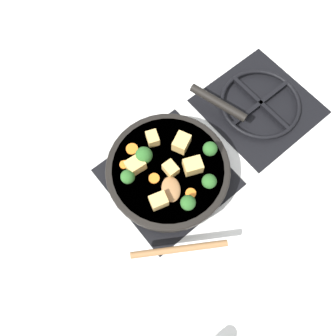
# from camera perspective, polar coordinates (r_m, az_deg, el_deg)

# --- Properties ---
(ground_plane) EXTENTS (2.40, 2.40, 0.00)m
(ground_plane) POSITION_cam_1_polar(r_m,az_deg,el_deg) (0.92, 0.00, -1.65)
(ground_plane) COLOR silver
(front_burner_grate) EXTENTS (0.31, 0.31, 0.03)m
(front_burner_grate) POSITION_cam_1_polar(r_m,az_deg,el_deg) (0.91, 0.00, -1.40)
(front_burner_grate) COLOR black
(front_burner_grate) RESTS_ON ground_plane
(rear_burner_grate) EXTENTS (0.31, 0.31, 0.03)m
(rear_burner_grate) POSITION_cam_1_polar(r_m,az_deg,el_deg) (1.05, 15.66, 10.59)
(rear_burner_grate) COLOR black
(rear_burner_grate) RESTS_ON ground_plane
(skillet_pan) EXTENTS (0.33, 0.44, 0.05)m
(skillet_pan) POSITION_cam_1_polar(r_m,az_deg,el_deg) (0.87, 0.10, -0.35)
(skillet_pan) COLOR black
(skillet_pan) RESTS_ON front_burner_grate
(wooden_spoon) EXTENTS (0.24, 0.22, 0.02)m
(wooden_spoon) POSITION_cam_1_polar(r_m,az_deg,el_deg) (0.80, 1.31, -9.36)
(wooden_spoon) COLOR olive
(wooden_spoon) RESTS_ON skillet_pan
(tofu_cube_center_large) EXTENTS (0.04, 0.05, 0.04)m
(tofu_cube_center_large) POSITION_cam_1_polar(r_m,az_deg,el_deg) (0.84, -5.68, 0.49)
(tofu_cube_center_large) COLOR tan
(tofu_cube_center_large) RESTS_ON skillet_pan
(tofu_cube_near_handle) EXTENTS (0.04, 0.03, 0.03)m
(tofu_cube_near_handle) POSITION_cam_1_polar(r_m,az_deg,el_deg) (0.83, 0.53, -0.08)
(tofu_cube_near_handle) COLOR tan
(tofu_cube_near_handle) RESTS_ON skillet_pan
(tofu_cube_east_chunk) EXTENTS (0.05, 0.06, 0.04)m
(tofu_cube_east_chunk) POSITION_cam_1_polar(r_m,az_deg,el_deg) (0.83, 4.35, 0.38)
(tofu_cube_east_chunk) COLOR tan
(tofu_cube_east_chunk) RESTS_ON skillet_pan
(tofu_cube_west_chunk) EXTENTS (0.04, 0.05, 0.03)m
(tofu_cube_west_chunk) POSITION_cam_1_polar(r_m,az_deg,el_deg) (0.81, -1.64, -5.73)
(tofu_cube_west_chunk) COLOR tan
(tofu_cube_west_chunk) RESTS_ON skillet_pan
(tofu_cube_back_piece) EXTENTS (0.04, 0.04, 0.03)m
(tofu_cube_back_piece) POSITION_cam_1_polar(r_m,az_deg,el_deg) (0.87, -2.70, 5.19)
(tofu_cube_back_piece) COLOR tan
(tofu_cube_back_piece) RESTS_ON skillet_pan
(tofu_cube_front_piece) EXTENTS (0.05, 0.06, 0.04)m
(tofu_cube_front_piece) POSITION_cam_1_polar(r_m,az_deg,el_deg) (0.86, 2.35, 4.43)
(tofu_cube_front_piece) COLOR tan
(tofu_cube_front_piece) RESTS_ON skillet_pan
(broccoli_floret_near_spoon) EXTENTS (0.04, 0.04, 0.05)m
(broccoli_floret_near_spoon) POSITION_cam_1_polar(r_m,az_deg,el_deg) (0.85, 7.33, 3.32)
(broccoli_floret_near_spoon) COLOR #709956
(broccoli_floret_near_spoon) RESTS_ON skillet_pan
(broccoli_floret_center_top) EXTENTS (0.04, 0.04, 0.04)m
(broccoli_floret_center_top) POSITION_cam_1_polar(r_m,az_deg,el_deg) (0.82, -7.03, -1.54)
(broccoli_floret_center_top) COLOR #709956
(broccoli_floret_center_top) RESTS_ON skillet_pan
(broccoli_floret_east_rim) EXTENTS (0.04, 0.04, 0.05)m
(broccoli_floret_east_rim) POSITION_cam_1_polar(r_m,az_deg,el_deg) (0.80, 3.51, -6.06)
(broccoli_floret_east_rim) COLOR #709956
(broccoli_floret_east_rim) RESTS_ON skillet_pan
(broccoli_floret_west_rim) EXTENTS (0.04, 0.04, 0.04)m
(broccoli_floret_west_rim) POSITION_cam_1_polar(r_m,az_deg,el_deg) (0.82, 7.18, -2.32)
(broccoli_floret_west_rim) COLOR #709956
(broccoli_floret_west_rim) RESTS_ON skillet_pan
(broccoli_floret_north_edge) EXTENTS (0.04, 0.04, 0.05)m
(broccoli_floret_north_edge) POSITION_cam_1_polar(r_m,az_deg,el_deg) (0.83, -4.22, 2.22)
(broccoli_floret_north_edge) COLOR #709956
(broccoli_floret_north_edge) RESTS_ON skillet_pan
(carrot_slice_orange_thin) EXTENTS (0.02, 0.02, 0.01)m
(carrot_slice_orange_thin) POSITION_cam_1_polar(r_m,az_deg,el_deg) (0.86, -7.68, 0.58)
(carrot_slice_orange_thin) COLOR orange
(carrot_slice_orange_thin) RESTS_ON skillet_pan
(carrot_slice_near_center) EXTENTS (0.03, 0.03, 0.01)m
(carrot_slice_near_center) POSITION_cam_1_polar(r_m,az_deg,el_deg) (0.87, -6.29, 3.32)
(carrot_slice_near_center) COLOR orange
(carrot_slice_near_center) RESTS_ON skillet_pan
(carrot_slice_edge_slice) EXTENTS (0.03, 0.03, 0.01)m
(carrot_slice_edge_slice) POSITION_cam_1_polar(r_m,az_deg,el_deg) (0.84, -2.49, -1.75)
(carrot_slice_edge_slice) COLOR orange
(carrot_slice_edge_slice) RESTS_ON skillet_pan
(carrot_slice_under_broccoli) EXTENTS (0.03, 0.03, 0.01)m
(carrot_slice_under_broccoli) POSITION_cam_1_polar(r_m,az_deg,el_deg) (0.83, 4.11, -4.31)
(carrot_slice_under_broccoli) COLOR orange
(carrot_slice_under_broccoli) RESTS_ON skillet_pan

